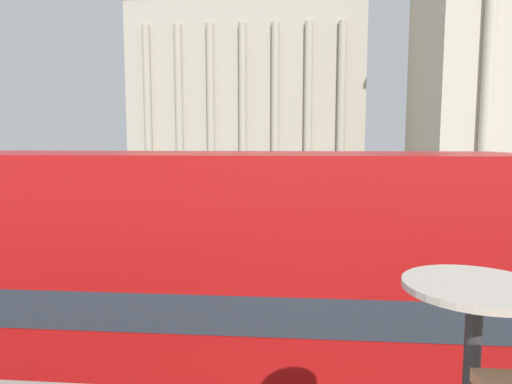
% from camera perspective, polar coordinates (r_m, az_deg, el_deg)
% --- Properties ---
extents(double_decker_bus, '(10.67, 2.62, 4.31)m').
position_cam_1_polar(double_decker_bus, '(6.76, -17.11, -11.83)').
color(double_decker_bus, black).
rests_on(double_decker_bus, ground_plane).
extents(cafe_dining_table, '(0.60, 0.60, 0.73)m').
position_cam_1_polar(cafe_dining_table, '(2.22, 25.57, -15.11)').
color(cafe_dining_table, '#2D2D30').
rests_on(cafe_dining_table, cafe_floor_slab).
extents(plaza_building_left, '(28.05, 13.32, 21.10)m').
position_cam_1_polar(plaza_building_left, '(58.80, -0.94, 12.27)').
color(plaza_building_left, '#B2A893').
rests_on(plaza_building_left, ground_plane).
extents(traffic_light_near, '(0.42, 0.24, 3.34)m').
position_cam_1_polar(traffic_light_near, '(13.37, -6.52, -3.43)').
color(traffic_light_near, black).
rests_on(traffic_light_near, ground_plane).
extents(traffic_light_mid, '(0.42, 0.24, 3.65)m').
position_cam_1_polar(traffic_light_mid, '(19.84, -4.96, 0.32)').
color(traffic_light_mid, black).
rests_on(traffic_light_mid, ground_plane).
extents(traffic_light_far, '(0.42, 0.24, 3.47)m').
position_cam_1_polar(traffic_light_far, '(27.97, 16.86, 1.60)').
color(traffic_light_far, black).
rests_on(traffic_light_far, ground_plane).
extents(car_white, '(4.20, 1.93, 1.35)m').
position_cam_1_polar(car_white, '(23.44, 27.08, -3.60)').
color(car_white, black).
rests_on(car_white, ground_plane).
extents(pedestrian_white, '(0.32, 0.32, 1.72)m').
position_cam_1_polar(pedestrian_white, '(28.41, 17.47, -0.97)').
color(pedestrian_white, '#282B33').
rests_on(pedestrian_white, ground_plane).
extents(pedestrian_grey, '(0.32, 0.32, 1.74)m').
position_cam_1_polar(pedestrian_grey, '(18.62, 2.40, -4.36)').
color(pedestrian_grey, '#282B33').
rests_on(pedestrian_grey, ground_plane).
extents(pedestrian_yellow, '(0.32, 0.32, 1.62)m').
position_cam_1_polar(pedestrian_yellow, '(30.28, -6.22, -0.40)').
color(pedestrian_yellow, '#282B33').
rests_on(pedestrian_yellow, ground_plane).
extents(pedestrian_olive, '(0.32, 0.32, 1.62)m').
position_cam_1_polar(pedestrian_olive, '(31.19, 7.12, -0.22)').
color(pedestrian_olive, '#282B33').
rests_on(pedestrian_olive, ground_plane).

